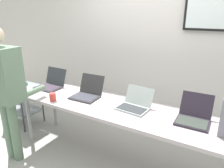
# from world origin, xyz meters

# --- Properties ---
(ground) EXTENTS (8.00, 8.00, 0.04)m
(ground) POSITION_xyz_m (0.00, 0.00, -0.02)
(ground) COLOR #A19F9C
(back_wall) EXTENTS (8.00, 0.11, 2.72)m
(back_wall) POSITION_xyz_m (0.01, 1.13, 1.37)
(back_wall) COLOR silver
(back_wall) RESTS_ON ground
(workbench) EXTENTS (2.95, 0.70, 0.74)m
(workbench) POSITION_xyz_m (0.00, 0.00, 0.69)
(workbench) COLOR #AEA1A7
(workbench) RESTS_ON ground
(laptop_station_0) EXTENTS (0.37, 0.35, 0.26)m
(laptop_station_0) POSITION_xyz_m (-1.24, 0.10, 0.80)
(laptop_station_0) COLOR #34393F
(laptop_station_0) RESTS_ON workbench
(laptop_station_1) EXTENTS (0.36, 0.38, 0.26)m
(laptop_station_1) POSITION_xyz_m (-0.56, 0.08, 0.80)
(laptop_station_1) COLOR #363438
(laptop_station_1) RESTS_ON workbench
(laptop_station_2) EXTENTS (0.37, 0.36, 0.22)m
(laptop_station_2) POSITION_xyz_m (0.12, 0.08, 0.79)
(laptop_station_2) COLOR #A8B1B2
(laptop_station_2) RESTS_ON workbench
(laptop_station_3) EXTENTS (0.33, 0.39, 0.24)m
(laptop_station_3) POSITION_xyz_m (0.77, 0.11, 0.80)
(laptop_station_3) COLOR #261F2B
(laptop_station_3) RESTS_ON workbench
(person) EXTENTS (0.45, 0.60, 1.66)m
(person) POSITION_xyz_m (-1.22, -0.62, 1.00)
(person) COLOR slate
(person) RESTS_ON ground
(coffee_mug) EXTENTS (0.08, 0.08, 0.10)m
(coffee_mug) POSITION_xyz_m (-0.85, -0.25, 0.79)
(coffee_mug) COLOR #CC3C33
(coffee_mug) RESTS_ON workbench
(storage_cart) EXTENTS (0.56, 0.44, 0.67)m
(storage_cart) POSITION_xyz_m (-1.90, 0.04, 0.44)
(storage_cart) COLOR gray
(storage_cart) RESTS_ON ground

